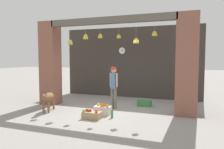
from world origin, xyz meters
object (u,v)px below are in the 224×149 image
(fruit_crate_apples, at_px, (92,115))
(water_bottle, at_px, (112,114))
(wall_clock, at_px, (122,51))
(fruit_crate_oranges, at_px, (103,110))
(produce_box_green, at_px, (144,103))
(dog, at_px, (48,98))
(shopkeeper, at_px, (114,85))

(fruit_crate_apples, xyz_separation_m, water_bottle, (0.57, 0.30, -0.01))
(wall_clock, bearing_deg, water_bottle, -76.79)
(fruit_crate_oranges, xyz_separation_m, produce_box_green, (1.05, 1.72, -0.04))
(dog, height_order, fruit_crate_apples, dog)
(dog, distance_m, fruit_crate_apples, 1.92)
(shopkeeper, bearing_deg, produce_box_green, -126.45)
(shopkeeper, xyz_separation_m, water_bottle, (0.38, -1.19, -0.78))
(shopkeeper, bearing_deg, fruit_crate_oranges, 99.12)
(shopkeeper, bearing_deg, water_bottle, 121.22)
(fruit_crate_apples, xyz_separation_m, wall_clock, (-0.30, 4.01, 2.12))
(wall_clock, bearing_deg, shopkeeper, -79.01)
(fruit_crate_apples, relative_size, water_bottle, 2.23)
(fruit_crate_oranges, height_order, water_bottle, fruit_crate_oranges)
(wall_clock, bearing_deg, dog, -112.87)
(dog, height_order, wall_clock, wall_clock)
(fruit_crate_oranges, bearing_deg, shopkeeper, 85.65)
(fruit_crate_oranges, relative_size, water_bottle, 2.12)
(produce_box_green, relative_size, water_bottle, 2.00)
(fruit_crate_apples, distance_m, water_bottle, 0.65)
(shopkeeper, relative_size, fruit_crate_oranges, 2.82)
(dog, distance_m, water_bottle, 2.46)
(dog, relative_size, produce_box_green, 1.99)
(produce_box_green, bearing_deg, dog, -146.40)
(dog, bearing_deg, fruit_crate_apples, 63.23)
(fruit_crate_oranges, distance_m, fruit_crate_apples, 0.62)
(fruit_crate_apples, bearing_deg, water_bottle, 27.99)
(fruit_crate_oranges, distance_m, water_bottle, 0.54)
(dog, distance_m, wall_clock, 4.38)
(fruit_crate_oranges, bearing_deg, fruit_crate_apples, -101.30)
(dog, height_order, water_bottle, dog)
(dog, xyz_separation_m, wall_clock, (1.56, 3.70, 1.75))
(shopkeeper, xyz_separation_m, wall_clock, (-0.49, 2.51, 1.34))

